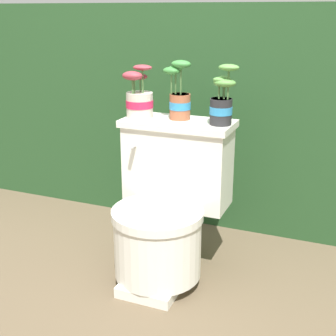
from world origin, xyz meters
name	(u,v)px	position (x,y,z in m)	size (l,w,h in m)	color
ground_plane	(150,277)	(0.00, 0.00, 0.00)	(12.00, 12.00, 0.00)	brown
hedge_backdrop	(217,108)	(0.00, 0.97, 0.58)	(4.08, 0.71, 1.16)	#234723
toilet	(167,206)	(0.05, 0.08, 0.32)	(0.49, 0.54, 0.67)	silver
potted_plant_left	(139,98)	(-0.13, 0.20, 0.76)	(0.12, 0.14, 0.23)	beige
potted_plant_midleft	(179,97)	(0.04, 0.23, 0.77)	(0.12, 0.09, 0.25)	#9E5638
potted_plant_middle	(222,102)	(0.24, 0.20, 0.77)	(0.12, 0.09, 0.25)	#262628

